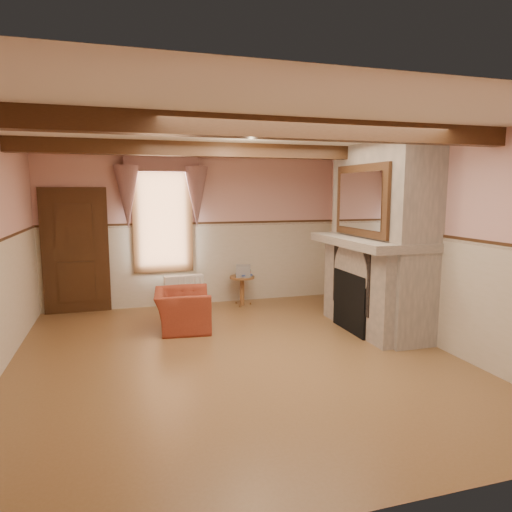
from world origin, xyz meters
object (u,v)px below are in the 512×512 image
object	(u,v)px
radiator	(184,292)
bowl	(371,235)
mantel_clock	(345,227)
oil_lamp	(353,226)
armchair	(182,310)
side_table	(242,291)

from	to	relation	value
radiator	bowl	world-z (taller)	bowl
mantel_clock	oil_lamp	size ratio (longest dim) A/B	0.86
armchair	oil_lamp	size ratio (longest dim) A/B	3.36
radiator	bowl	size ratio (longest dim) A/B	2.12
radiator	oil_lamp	size ratio (longest dim) A/B	2.50
oil_lamp	radiator	bearing A→B (deg)	148.28
side_table	mantel_clock	xyz separation A→B (m)	(1.46, -1.19, 1.25)
oil_lamp	armchair	bearing A→B (deg)	174.35
mantel_clock	radiator	bearing A→B (deg)	152.85
radiator	bowl	bearing A→B (deg)	-42.90
bowl	armchair	bearing A→B (deg)	163.33
bowl	oil_lamp	distance (m)	0.56
mantel_clock	oil_lamp	bearing A→B (deg)	-90.00
radiator	side_table	bearing A→B (deg)	-8.58
side_table	mantel_clock	world-z (taller)	mantel_clock
armchair	side_table	bearing A→B (deg)	-40.64
mantel_clock	oil_lamp	xyz separation A→B (m)	(0.00, -0.27, 0.04)
side_table	mantel_clock	distance (m)	2.26
side_table	oil_lamp	distance (m)	2.43
side_table	radiator	bearing A→B (deg)	174.46
radiator	mantel_clock	world-z (taller)	mantel_clock
armchair	radiator	size ratio (longest dim) A/B	1.34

